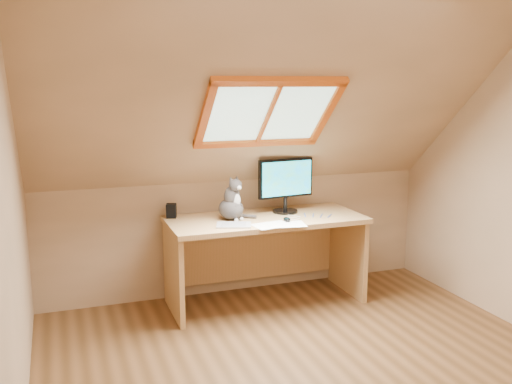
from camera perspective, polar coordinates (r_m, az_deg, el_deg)
name	(u,v)px	position (r m, az deg, el deg)	size (l,w,h in m)	color
ground	(326,382)	(3.78, 7.03, -18.35)	(3.50, 3.50, 0.00)	brown
room_shell	(339,157)	(3.24, 8.35, 3.52)	(3.52, 3.52, 2.41)	tan
desk	(262,241)	(4.86, 0.65, -4.95)	(1.63, 0.71, 0.74)	tan
monitor	(286,182)	(4.86, 2.99, 1.02)	(0.51, 0.21, 0.47)	black
cat	(232,204)	(4.64, -2.45, -1.16)	(0.28, 0.30, 0.37)	#433E3C
desk_speaker	(171,211)	(4.76, -8.47, -1.87)	(0.08, 0.08, 0.12)	black
graphics_tablet	(234,225)	(4.46, -2.23, -3.31)	(0.27, 0.19, 0.01)	#B2B2B7
mouse	(287,219)	(4.60, 3.11, -2.76)	(0.06, 0.10, 0.03)	black
papers	(275,224)	(4.49, 1.87, -3.26)	(0.33, 0.27, 0.00)	white
cables	(308,217)	(4.76, 5.21, -2.48)	(0.51, 0.26, 0.01)	silver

